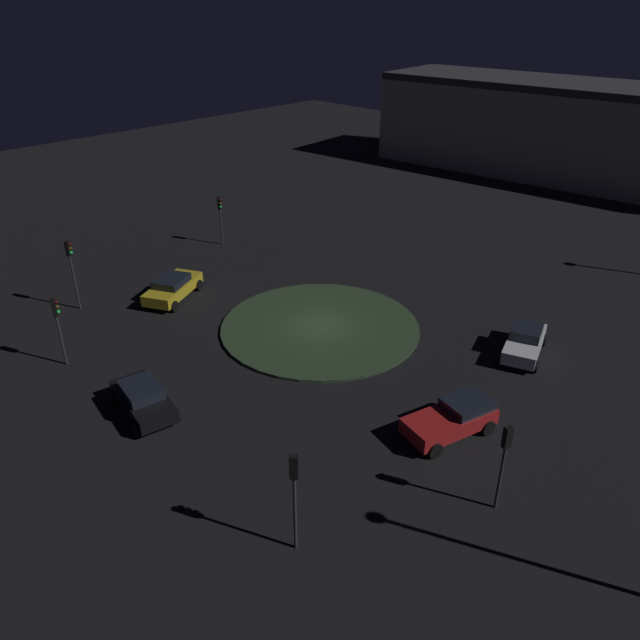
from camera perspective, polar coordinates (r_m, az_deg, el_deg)
name	(u,v)px	position (r m, az deg, el deg)	size (l,w,h in m)	color
ground_plane	(320,328)	(36.09, 0.00, -0.73)	(116.49, 116.49, 0.00)	black
roundabout_island	(320,327)	(36.05, 0.00, -0.62)	(11.49, 11.49, 0.16)	#2D4228
car_yellow	(173,287)	(40.27, -13.36, 2.94)	(4.85, 3.69, 1.47)	gold
car_black	(143,398)	(29.94, -15.92, -6.93)	(2.66, 4.36, 1.45)	black
car_red	(453,418)	(28.19, 12.07, -8.78)	(4.49, 2.94, 1.50)	red
car_white	(525,341)	(34.95, 18.27, -1.86)	(4.47, 2.99, 1.55)	white
traffic_light_southwest	(294,484)	(21.31, -2.37, -14.76)	(0.39, 0.38, 4.16)	#2D2D2D
traffic_light_south	(504,451)	(23.83, 16.55, -11.42)	(0.36, 0.39, 3.81)	#2D2D2D
traffic_light_northwest	(57,318)	(34.06, -22.95, 0.13)	(0.40, 0.37, 3.79)	#2D2D2D
traffic_light_north	(220,211)	(47.81, -9.12, 9.84)	(0.35, 0.39, 3.73)	#2D2D2D
traffic_light_northwest_near	(71,261)	(39.79, -21.86, 5.00)	(0.37, 0.40, 4.41)	#2D2D2D
store_building	(567,130)	(70.46, 21.72, 15.84)	(14.15, 39.19, 9.26)	#ADA893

